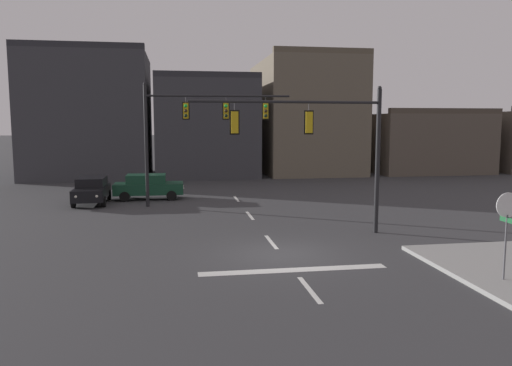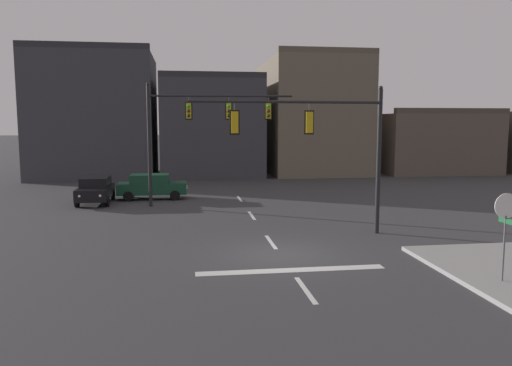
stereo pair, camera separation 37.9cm
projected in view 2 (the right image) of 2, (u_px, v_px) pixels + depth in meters
name	position (u px, v px, depth m)	size (l,w,h in m)	color
ground_plane	(280.00, 255.00, 18.54)	(400.00, 400.00, 0.00)	#353538
stop_bar_paint	(291.00, 270.00, 16.57)	(6.40, 0.50, 0.01)	silver
lane_centreline	(271.00, 242.00, 20.50)	(0.16, 26.40, 0.01)	silver
signal_mast_near_side	(324.00, 136.00, 21.29)	(8.42, 0.43, 6.51)	black
signal_mast_far_side	(195.00, 122.00, 28.92)	(8.45, 0.94, 7.25)	black
stop_sign	(506.00, 216.00, 14.76)	(0.76, 0.64, 2.83)	#56565B
car_lot_nearside	(96.00, 189.00, 30.53)	(1.99, 4.49, 1.61)	black
car_lot_middle	(152.00, 186.00, 32.17)	(4.46, 1.92, 1.61)	#143D28
building_row	(293.00, 127.00, 49.41)	(52.12, 13.65, 11.49)	#38383D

